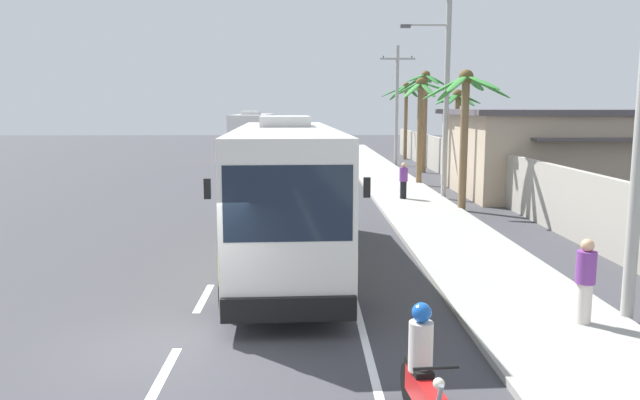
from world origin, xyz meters
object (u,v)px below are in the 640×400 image
object	(u,v)px
motorcycle_beside_bus	(423,379)
utility_pole_far	(397,103)
palm_second	(406,103)
roadside_building	(590,151)
coach_bus_foreground	(286,188)
palm_third	(420,110)
utility_pole_mid	(446,78)
palm_fourth	(425,102)
pedestrian_near_kerb	(585,279)
palm_nearest	(465,110)
palm_farthest	(457,113)
coach_bus_far_lane	(254,133)
pedestrian_midwalk	(403,180)

from	to	relation	value
motorcycle_beside_bus	utility_pole_far	size ratio (longest dim) A/B	0.24
palm_second	roadside_building	xyz separation A→B (m)	(5.72, -19.35, -2.41)
coach_bus_foreground	palm_second	distance (m)	33.49
palm_third	roadside_building	world-z (taller)	palm_third
utility_pole_mid	palm_fourth	bearing A→B (deg)	83.49
pedestrian_near_kerb	palm_third	distance (m)	21.69
palm_nearest	coach_bus_foreground	bearing A→B (deg)	-129.68
coach_bus_foreground	utility_pole_mid	world-z (taller)	utility_pole_mid
utility_pole_mid	utility_pole_far	xyz separation A→B (m)	(0.23, 16.10, -1.00)
motorcycle_beside_bus	palm_nearest	size ratio (longest dim) A/B	0.35
motorcycle_beside_bus	palm_farthest	size ratio (longest dim) A/B	0.39
palm_farthest	palm_fourth	bearing A→B (deg)	104.75
coach_bus_far_lane	roadside_building	distance (m)	27.62
coach_bus_foreground	roadside_building	bearing A→B (deg)	42.78
palm_third	palm_fourth	distance (m)	6.32
utility_pole_far	palm_fourth	world-z (taller)	utility_pole_far
utility_pole_mid	palm_nearest	bearing A→B (deg)	-88.44
pedestrian_midwalk	roadside_building	world-z (taller)	roadside_building
coach_bus_foreground	utility_pole_far	bearing A→B (deg)	75.89
pedestrian_near_kerb	roadside_building	xyz separation A→B (m)	(8.36, 18.12, 1.04)
coach_bus_far_lane	motorcycle_beside_bus	distance (m)	43.15
pedestrian_midwalk	palm_farthest	xyz separation A→B (m)	(4.19, 7.97, 2.80)
palm_nearest	palm_second	world-z (taller)	palm_second
coach_bus_far_lane	palm_nearest	bearing A→B (deg)	-68.15
palm_fourth	utility_pole_far	bearing A→B (deg)	101.84
utility_pole_mid	palm_second	distance (m)	21.08
coach_bus_foreground	pedestrian_near_kerb	world-z (taller)	coach_bus_foreground
utility_pole_far	palm_nearest	distance (m)	19.31
pedestrian_midwalk	palm_farthest	world-z (taller)	palm_farthest
palm_farthest	pedestrian_midwalk	bearing A→B (deg)	-117.73
coach_bus_foreground	palm_fourth	bearing A→B (deg)	70.55
palm_fourth	pedestrian_midwalk	bearing A→B (deg)	-104.83
palm_fourth	palm_second	bearing A→B (deg)	87.73
coach_bus_foreground	palm_nearest	bearing A→B (deg)	50.32
motorcycle_beside_bus	palm_third	xyz separation A→B (m)	(4.49, 24.91, 3.30)
pedestrian_midwalk	utility_pole_mid	world-z (taller)	utility_pole_mid
utility_pole_far	palm_nearest	xyz separation A→B (m)	(-0.14, -19.31, -0.38)
coach_bus_foreground	palm_nearest	world-z (taller)	palm_nearest
utility_pole_far	palm_second	bearing A→B (deg)	73.69
pedestrian_near_kerb	palm_farthest	world-z (taller)	palm_farthest
pedestrian_near_kerb	pedestrian_midwalk	size ratio (longest dim) A/B	1.02
utility_pole_far	palm_farthest	size ratio (longest dim) A/B	1.63
coach_bus_foreground	utility_pole_far	size ratio (longest dim) A/B	1.35
coach_bus_far_lane	palm_fourth	size ratio (longest dim) A/B	1.74
roadside_building	motorcycle_beside_bus	bearing A→B (deg)	-119.13
coach_bus_far_lane	utility_pole_far	bearing A→B (deg)	-32.44
palm_nearest	palm_farthest	bearing A→B (deg)	77.97
pedestrian_near_kerb	palm_fourth	world-z (taller)	palm_fourth
palm_farthest	utility_pole_far	bearing A→B (deg)	103.13
coach_bus_far_lane	palm_nearest	distance (m)	28.12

